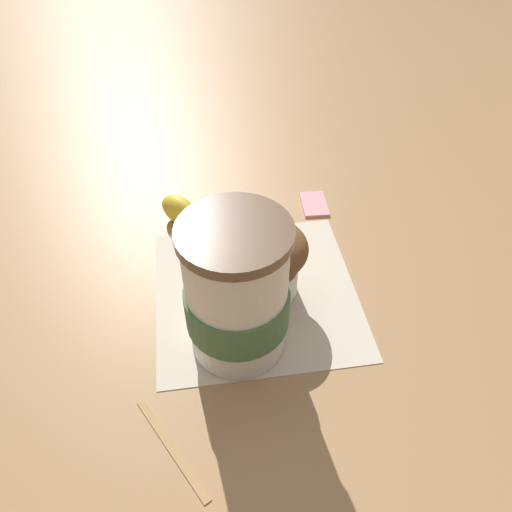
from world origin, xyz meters
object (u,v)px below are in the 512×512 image
Objects in this scene: coffee_cup at (237,294)px; muffin at (268,261)px; banana at (209,231)px; sugar_packet at (314,203)px.

muffin is (0.06, -0.04, -0.02)m from coffee_cup.
sugar_packet is at bearing -74.06° from banana.
sugar_packet is at bearing -35.85° from muffin.
coffee_cup reaches higher than sugar_packet.
coffee_cup is 0.07m from muffin.
muffin is 0.11m from banana.
banana is (0.09, 0.05, -0.03)m from muffin.
banana is (0.15, 0.00, -0.05)m from coffee_cup.
muffin reaches higher than banana.
coffee_cup reaches higher than banana.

